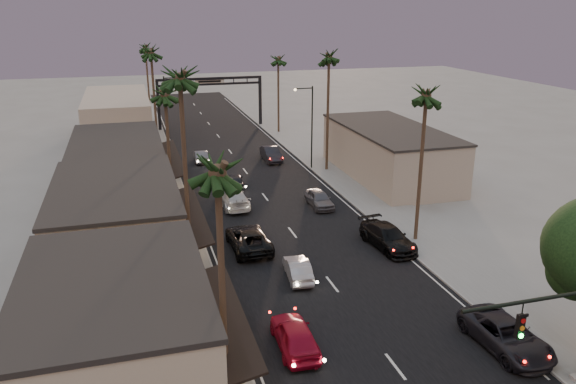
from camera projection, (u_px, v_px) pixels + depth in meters
ground at (258, 188)px, 55.14m from camera, size 200.00×200.00×0.00m
road at (247, 174)px, 59.70m from camera, size 14.00×120.00×0.02m
sidewalk_left at (152, 163)px, 63.57m from camera, size 5.00×92.00×0.12m
sidewalk_right at (311, 152)px, 68.56m from camera, size 5.00×92.00×0.12m
storefront_near at (117, 337)px, 25.33m from camera, size 8.00×12.00×5.50m
storefront_mid at (118, 226)px, 38.10m from camera, size 8.00×14.00×5.50m
storefront_far at (118, 168)px, 52.77m from camera, size 8.00×16.00×5.00m
storefront_dist at (118, 118)px, 73.59m from camera, size 8.00×20.00×6.00m
building_right at (389, 153)px, 58.02m from camera, size 8.00×18.00×5.00m
arch at (210, 90)px, 80.76m from camera, size 15.20×0.40×7.27m
streetlight_right at (310, 121)px, 59.83m from camera, size 2.13×0.30×9.00m
streetlight_left at (168, 107)px, 68.06m from camera, size 2.13×0.30×9.00m
palm_la at (217, 161)px, 21.00m from camera, size 3.20×3.20×13.20m
palm_lb at (179, 72)px, 32.25m from camera, size 3.20×3.20×15.20m
palm_lc at (165, 90)px, 45.94m from camera, size 3.20×3.20×12.20m
palm_ld at (151, 49)px, 62.65m from camera, size 3.20×3.20×14.20m
palm_ra at (427, 89)px, 39.19m from camera, size 3.20×3.20×13.20m
palm_rb at (329, 53)px, 57.13m from camera, size 3.20×3.20×14.20m
palm_rc at (278, 56)px, 75.98m from camera, size 3.20×3.20×12.20m
palm_far at (145, 45)px, 84.01m from camera, size 3.20×3.20×13.20m
oncoming_red at (295, 335)px, 29.02m from camera, size 2.03×4.73×1.59m
oncoming_pickup at (248, 239)px, 41.02m from camera, size 2.75×5.83×1.61m
oncoming_silver at (298, 269)px, 36.60m from camera, size 1.84×4.16×1.33m
oncoming_white at (233, 198)px, 49.71m from camera, size 2.46×5.60×1.60m
oncoming_dgrey at (235, 181)px, 55.10m from camera, size 2.07×4.10×1.34m
oncoming_grey_far at (201, 156)px, 64.07m from camera, size 1.64×4.10×1.33m
curbside_near at (506, 335)px, 29.04m from camera, size 2.81×5.71×1.56m
curbside_black at (388, 237)px, 41.25m from camera, size 2.93×5.87×1.64m
curbside_grey at (319, 199)px, 49.70m from camera, size 1.74×4.30×1.46m
curbside_far at (271, 154)px, 64.46m from camera, size 1.77×4.88×1.60m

